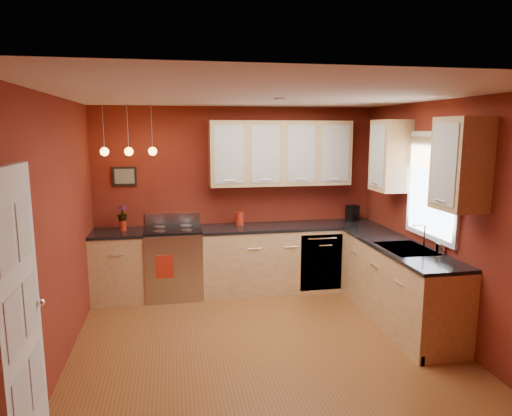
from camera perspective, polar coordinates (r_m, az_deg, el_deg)
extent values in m
plane|color=brown|center=(5.00, 1.25, -17.33)|extent=(4.20, 4.20, 0.00)
cube|color=white|center=(4.46, 1.38, 13.90)|extent=(4.00, 4.20, 0.02)
cube|color=maroon|center=(6.59, -2.42, 1.23)|extent=(4.00, 0.02, 2.60)
cube|color=maroon|center=(2.62, 10.94, -12.31)|extent=(4.00, 0.02, 2.60)
cube|color=maroon|center=(4.60, -23.95, -3.38)|extent=(0.02, 4.20, 2.60)
cube|color=maroon|center=(5.33, 22.87, -1.58)|extent=(0.02, 4.20, 2.60)
cube|color=#E4B47A|center=(6.46, -16.72, -7.08)|extent=(0.70, 0.60, 0.90)
cube|color=#E4B47A|center=(6.63, 4.30, -6.26)|extent=(2.54, 0.60, 0.90)
cube|color=#E4B47A|center=(5.77, 17.30, -9.16)|extent=(0.60, 2.10, 0.90)
cube|color=black|center=(6.35, -16.93, -3.01)|extent=(0.70, 0.62, 0.04)
cube|color=black|center=(6.52, 4.36, -2.29)|extent=(2.54, 0.62, 0.04)
cube|color=black|center=(5.64, 17.55, -4.64)|extent=(0.62, 2.10, 0.04)
cube|color=#AFAFB3|center=(6.42, -10.19, -6.84)|extent=(0.76, 0.64, 0.92)
cube|color=black|center=(6.13, -10.18, -7.45)|extent=(0.55, 0.02, 0.32)
cylinder|color=#AFAFB3|center=(6.05, -10.25, -5.31)|extent=(0.60, 0.02, 0.02)
cube|color=black|center=(6.30, -10.32, -2.70)|extent=(0.76, 0.60, 0.03)
cylinder|color=gray|center=(6.16, -12.00, -2.84)|extent=(0.16, 0.16, 0.01)
cylinder|color=gray|center=(6.16, -8.65, -2.74)|extent=(0.16, 0.16, 0.01)
cylinder|color=gray|center=(6.44, -11.94, -2.30)|extent=(0.16, 0.16, 0.01)
cylinder|color=gray|center=(6.44, -8.73, -2.21)|extent=(0.16, 0.16, 0.01)
cube|color=#AFAFB3|center=(6.58, -10.36, -1.33)|extent=(0.76, 0.04, 0.16)
cube|color=#AFAFB3|center=(6.47, 8.16, -6.75)|extent=(0.60, 0.02, 0.80)
cube|color=gray|center=(5.51, 18.27, -5.05)|extent=(0.50, 0.70, 0.05)
cube|color=black|center=(5.66, 17.44, -4.73)|extent=(0.42, 0.30, 0.02)
cube|color=black|center=(5.37, 19.14, -5.60)|extent=(0.42, 0.30, 0.02)
cylinder|color=white|center=(5.58, 20.35, -3.25)|extent=(0.02, 0.02, 0.28)
cylinder|color=white|center=(5.52, 19.80, -1.97)|extent=(0.16, 0.02, 0.02)
cube|color=white|center=(5.52, 21.23, 2.57)|extent=(0.04, 1.02, 1.22)
cube|color=white|center=(5.51, 21.10, 2.57)|extent=(0.01, 0.90, 1.10)
cube|color=#A37D51|center=(5.47, 21.21, 6.41)|extent=(0.02, 0.96, 0.36)
cube|color=white|center=(3.56, -27.65, -12.02)|extent=(0.06, 0.82, 2.05)
cube|color=silver|center=(3.22, -28.78, -3.62)|extent=(0.00, 0.28, 0.40)
cube|color=silver|center=(3.56, -27.00, -2.31)|extent=(0.00, 0.28, 0.40)
cube|color=silver|center=(3.38, -28.00, -12.74)|extent=(0.00, 0.28, 0.40)
cube|color=silver|center=(3.70, -26.33, -10.67)|extent=(0.00, 0.28, 0.40)
cube|color=silver|center=(3.62, -27.26, -20.86)|extent=(0.00, 0.28, 0.40)
cube|color=silver|center=(3.92, -25.69, -18.26)|extent=(0.00, 0.28, 0.40)
sphere|color=white|center=(3.85, -25.31, -10.62)|extent=(0.06, 0.06, 0.06)
cube|color=#E4B47A|center=(6.47, 3.07, 6.85)|extent=(2.00, 0.35, 0.90)
cube|color=#E4B47A|center=(5.43, 19.89, 5.73)|extent=(0.35, 1.95, 0.90)
cube|color=black|center=(6.50, -16.10, 3.84)|extent=(0.32, 0.03, 0.26)
cylinder|color=gray|center=(6.16, -18.56, 9.48)|extent=(0.01, 0.01, 0.60)
sphere|color=#FFA53F|center=(6.17, -18.41, 6.69)|extent=(0.11, 0.11, 0.11)
cylinder|color=gray|center=(6.13, -15.74, 9.62)|extent=(0.01, 0.01, 0.60)
sphere|color=#FFA53F|center=(6.14, -15.61, 6.82)|extent=(0.11, 0.11, 0.11)
cylinder|color=gray|center=(6.11, -12.90, 9.73)|extent=(0.01, 0.01, 0.60)
sphere|color=#FFA53F|center=(6.12, -12.80, 6.93)|extent=(0.11, 0.11, 0.11)
cylinder|color=#AD2212|center=(6.47, -2.06, -1.39)|extent=(0.12, 0.12, 0.17)
cylinder|color=#AD2212|center=(6.45, -2.07, -0.57)|extent=(0.12, 0.12, 0.02)
cylinder|color=#AD2212|center=(6.37, -16.31, -2.09)|extent=(0.09, 0.09, 0.14)
imported|color=#AD2212|center=(6.34, -16.38, -0.63)|extent=(0.14, 0.14, 0.22)
cube|color=black|center=(6.94, 11.94, -0.60)|extent=(0.19, 0.18, 0.23)
cylinder|color=black|center=(6.91, 12.07, -1.17)|extent=(0.11, 0.11, 0.11)
imported|color=white|center=(5.38, 22.07, -4.43)|extent=(0.09, 0.09, 0.17)
cube|color=#AD2212|center=(6.09, -11.35, -7.21)|extent=(0.22, 0.02, 0.31)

